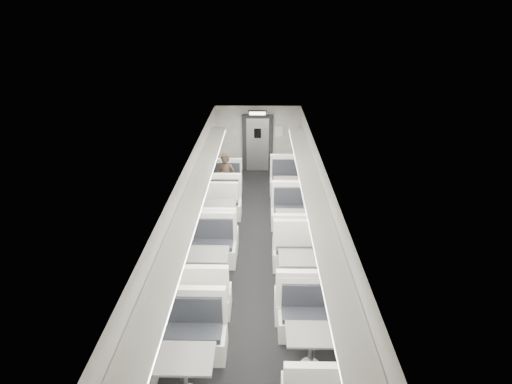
{
  "coord_description": "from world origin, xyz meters",
  "views": [
    {
      "loc": [
        0.17,
        -7.84,
        5.5
      ],
      "look_at": [
        0.02,
        1.38,
        1.23
      ],
      "focal_mm": 28.0,
      "sensor_mm": 36.0,
      "label": 1
    }
  ],
  "objects_px": {
    "booth_left_b": "(218,218)",
    "exit_sign": "(257,113)",
    "booth_left_c": "(207,269)",
    "booth_right_b": "(294,228)",
    "booth_right_a": "(289,192)",
    "booth_left_d": "(184,376)",
    "vestibule_door": "(258,144)",
    "booth_left_a": "(224,192)",
    "booth_right_d": "(311,350)",
    "booth_right_c": "(301,273)",
    "passenger": "(226,179)"
  },
  "relations": [
    {
      "from": "booth_left_a",
      "to": "booth_right_b",
      "type": "distance_m",
      "value": 3.01
    },
    {
      "from": "booth_right_b",
      "to": "exit_sign",
      "type": "distance_m",
      "value": 4.95
    },
    {
      "from": "booth_left_d",
      "to": "passenger",
      "type": "height_order",
      "value": "passenger"
    },
    {
      "from": "booth_left_b",
      "to": "booth_left_d",
      "type": "distance_m",
      "value": 5.03
    },
    {
      "from": "booth_left_c",
      "to": "booth_right_d",
      "type": "xyz_separation_m",
      "value": [
        2.0,
        -2.17,
        -0.03
      ]
    },
    {
      "from": "booth_right_d",
      "to": "passenger",
      "type": "height_order",
      "value": "passenger"
    },
    {
      "from": "booth_right_c",
      "to": "booth_right_d",
      "type": "relative_size",
      "value": 1.1
    },
    {
      "from": "passenger",
      "to": "exit_sign",
      "type": "distance_m",
      "value": 2.84
    },
    {
      "from": "booth_right_d",
      "to": "vestibule_door",
      "type": "xyz_separation_m",
      "value": [
        -1.0,
        8.89,
        0.66
      ]
    },
    {
      "from": "booth_left_b",
      "to": "booth_right_b",
      "type": "xyz_separation_m",
      "value": [
        2.0,
        -0.51,
        -0.0
      ]
    },
    {
      "from": "booth_left_b",
      "to": "passenger",
      "type": "height_order",
      "value": "passenger"
    },
    {
      "from": "booth_left_d",
      "to": "vestibule_door",
      "type": "height_order",
      "value": "vestibule_door"
    },
    {
      "from": "booth_left_b",
      "to": "booth_right_c",
      "type": "relative_size",
      "value": 1.01
    },
    {
      "from": "booth_right_b",
      "to": "booth_left_a",
      "type": "bearing_deg",
      "value": 131.63
    },
    {
      "from": "booth_right_a",
      "to": "passenger",
      "type": "xyz_separation_m",
      "value": [
        -1.92,
        0.03,
        0.4
      ]
    },
    {
      "from": "booth_left_b",
      "to": "exit_sign",
      "type": "xyz_separation_m",
      "value": [
        1.0,
        3.96,
        1.86
      ]
    },
    {
      "from": "exit_sign",
      "to": "booth_left_d",
      "type": "bearing_deg",
      "value": -96.35
    },
    {
      "from": "booth_left_a",
      "to": "booth_right_a",
      "type": "distance_m",
      "value": 2.0
    },
    {
      "from": "booth_right_b",
      "to": "booth_right_d",
      "type": "bearing_deg",
      "value": -90.0
    },
    {
      "from": "booth_right_a",
      "to": "passenger",
      "type": "relative_size",
      "value": 1.43
    },
    {
      "from": "booth_left_c",
      "to": "passenger",
      "type": "xyz_separation_m",
      "value": [
        0.08,
        3.99,
        0.4
      ]
    },
    {
      "from": "booth_left_d",
      "to": "booth_right_c",
      "type": "bearing_deg",
      "value": 52.81
    },
    {
      "from": "booth_right_a",
      "to": "vestibule_door",
      "type": "height_order",
      "value": "vestibule_door"
    },
    {
      "from": "booth_left_c",
      "to": "booth_left_d",
      "type": "relative_size",
      "value": 0.99
    },
    {
      "from": "booth_left_d",
      "to": "exit_sign",
      "type": "xyz_separation_m",
      "value": [
        1.0,
        8.98,
        1.87
      ]
    },
    {
      "from": "booth_left_a",
      "to": "booth_right_a",
      "type": "height_order",
      "value": "booth_right_a"
    },
    {
      "from": "booth_right_d",
      "to": "passenger",
      "type": "bearing_deg",
      "value": 107.34
    },
    {
      "from": "booth_right_c",
      "to": "passenger",
      "type": "height_order",
      "value": "passenger"
    },
    {
      "from": "booth_left_b",
      "to": "booth_left_d",
      "type": "relative_size",
      "value": 1.01
    },
    {
      "from": "booth_left_d",
      "to": "booth_right_a",
      "type": "bearing_deg",
      "value": 73.38
    },
    {
      "from": "booth_left_d",
      "to": "passenger",
      "type": "relative_size",
      "value": 1.43
    },
    {
      "from": "booth_right_b",
      "to": "exit_sign",
      "type": "relative_size",
      "value": 3.74
    },
    {
      "from": "booth_right_c",
      "to": "booth_right_b",
      "type": "bearing_deg",
      "value": 90.0
    },
    {
      "from": "booth_left_a",
      "to": "vestibule_door",
      "type": "relative_size",
      "value": 0.99
    },
    {
      "from": "booth_right_c",
      "to": "booth_left_d",
      "type": "bearing_deg",
      "value": -127.19
    },
    {
      "from": "vestibule_door",
      "to": "booth_left_c",
      "type": "bearing_deg",
      "value": -98.45
    },
    {
      "from": "booth_left_c",
      "to": "booth_right_b",
      "type": "height_order",
      "value": "booth_right_b"
    },
    {
      "from": "booth_left_b",
      "to": "vestibule_door",
      "type": "height_order",
      "value": "vestibule_door"
    },
    {
      "from": "booth_left_b",
      "to": "booth_right_b",
      "type": "relative_size",
      "value": 1.0
    },
    {
      "from": "booth_right_a",
      "to": "booth_right_d",
      "type": "relative_size",
      "value": 1.1
    },
    {
      "from": "booth_left_b",
      "to": "booth_left_d",
      "type": "height_order",
      "value": "booth_left_b"
    },
    {
      "from": "booth_left_b",
      "to": "booth_right_a",
      "type": "bearing_deg",
      "value": 39.94
    },
    {
      "from": "booth_right_b",
      "to": "exit_sign",
      "type": "bearing_deg",
      "value": 102.6
    },
    {
      "from": "booth_left_b",
      "to": "exit_sign",
      "type": "relative_size",
      "value": 3.75
    },
    {
      "from": "booth_right_a",
      "to": "booth_right_d",
      "type": "xyz_separation_m",
      "value": [
        0.0,
        -6.12,
        -0.04
      ]
    },
    {
      "from": "booth_left_a",
      "to": "booth_left_d",
      "type": "bearing_deg",
      "value": -90.0
    },
    {
      "from": "booth_right_b",
      "to": "booth_right_d",
      "type": "xyz_separation_m",
      "value": [
        0.0,
        -3.93,
        -0.04
      ]
    },
    {
      "from": "booth_left_a",
      "to": "booth_left_d",
      "type": "distance_m",
      "value": 6.76
    },
    {
      "from": "passenger",
      "to": "exit_sign",
      "type": "bearing_deg",
      "value": 83.92
    },
    {
      "from": "booth_right_b",
      "to": "vestibule_door",
      "type": "bearing_deg",
      "value": 101.4
    }
  ]
}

